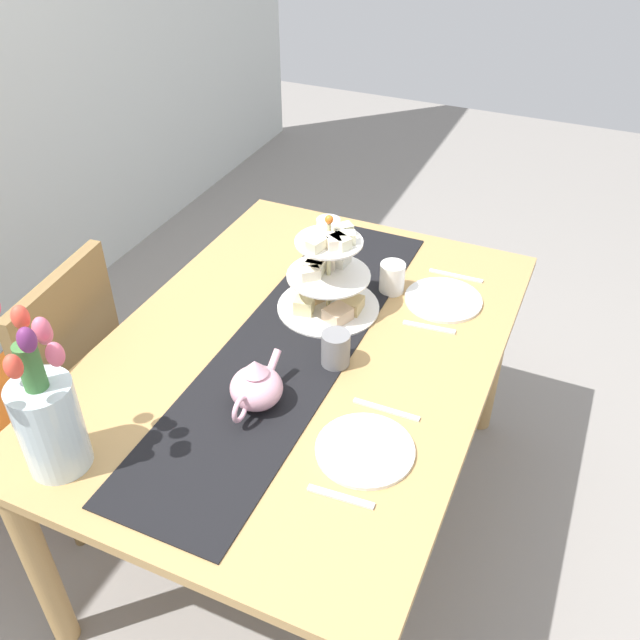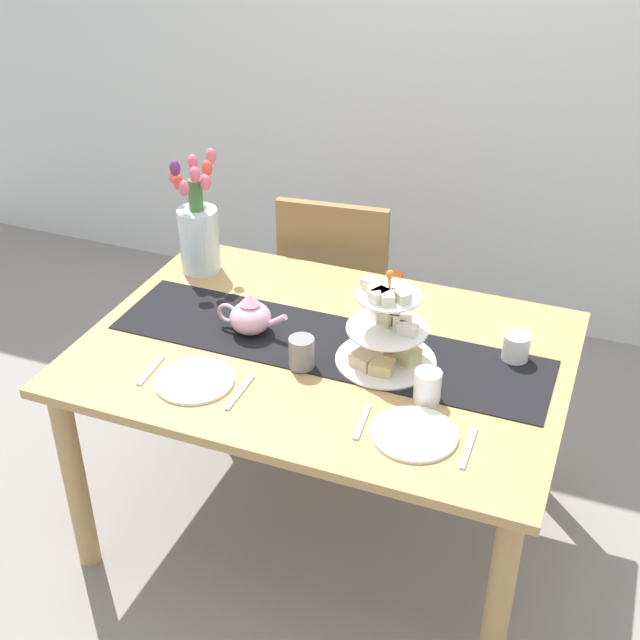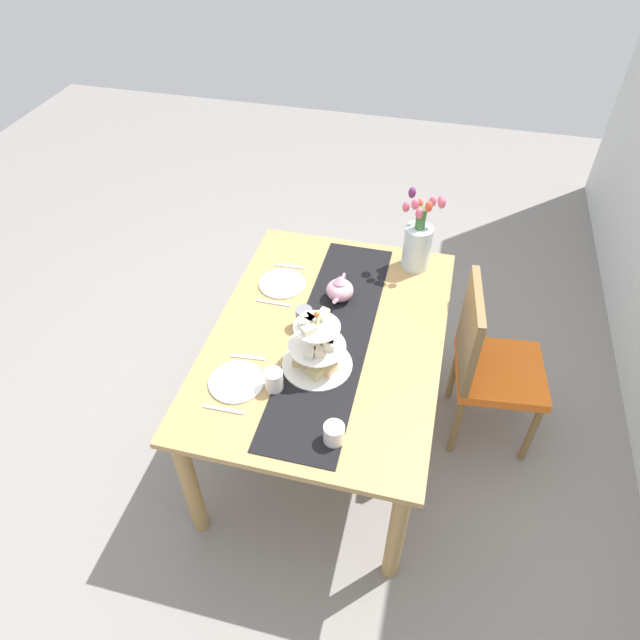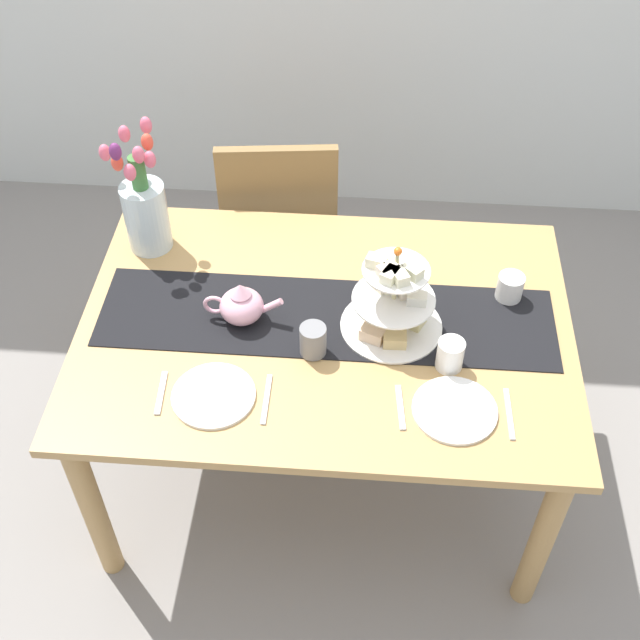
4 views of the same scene
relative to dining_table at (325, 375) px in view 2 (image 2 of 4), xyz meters
The scene contains 17 objects.
ground_plane 0.63m from the dining_table, ahead, with size 8.00×8.00×0.00m, color gray.
room_wall_rear 1.75m from the dining_table, 90.00° to the left, with size 6.00×0.08×2.60m, color silver.
dining_table is the anchor object (origin of this frame).
chair_left 0.78m from the dining_table, 106.99° to the left, with size 0.46×0.46×0.91m.
table_runner 0.10m from the dining_table, 90.00° to the left, with size 1.36×0.33×0.00m, color black.
tiered_cake_stand 0.28m from the dining_table, ahead, with size 0.30×0.30×0.30m.
teapot 0.29m from the dining_table, behind, with size 0.24×0.13×0.14m.
tulip_vase 0.72m from the dining_table, 151.97° to the left, with size 0.19×0.20×0.42m.
cream_jug 0.59m from the dining_table, 15.67° to the left, with size 0.08×0.08×0.09m, color white.
dinner_plate_left 0.43m from the dining_table, 133.60° to the right, with size 0.23×0.23×0.01m, color white.
fork_left 0.53m from the dining_table, 145.18° to the right, with size 0.02×0.15×0.01m, color silver.
knife_left 0.35m from the dining_table, 115.02° to the right, with size 0.01×0.17×0.01m, color silver.
dinner_plate_right 0.49m from the dining_table, 39.05° to the right, with size 0.23×0.23×0.01m, color white.
fork_right 0.39m from the dining_table, 53.24° to the right, with size 0.02×0.15×0.01m, color silver.
knife_right 0.60m from the dining_table, 30.20° to the right, with size 0.01×0.17×0.01m, color silver.
mug_grey 0.19m from the dining_table, 103.31° to the right, with size 0.08×0.08×0.10m, color slate.
mug_white_text 0.41m from the dining_table, 21.23° to the right, with size 0.08×0.08×0.10m, color white.
Camera 2 is at (0.77, -1.99, 2.14)m, focal length 47.39 mm.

